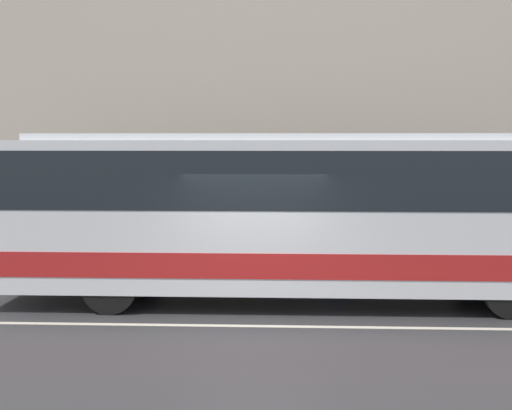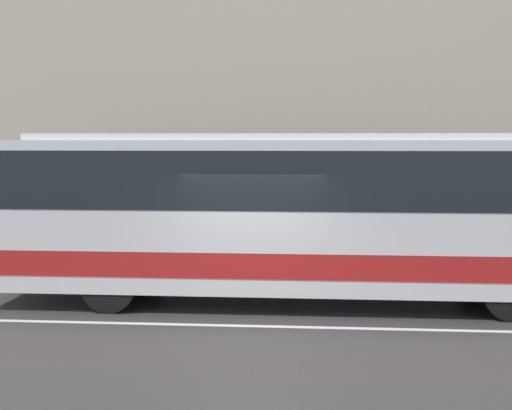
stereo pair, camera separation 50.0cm
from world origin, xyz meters
name	(u,v)px [view 1 (the left image)]	position (x,y,z in m)	size (l,w,h in m)	color
ground_plane	(253,326)	(0.00, 0.00, 0.00)	(60.00, 60.00, 0.00)	#38383A
sidewalk	(264,264)	(0.00, 5.51, 0.08)	(60.00, 3.01, 0.16)	gray
lane_stripe	(253,326)	(0.00, 0.00, 0.00)	(54.00, 0.14, 0.01)	beige
transit_bus	(286,208)	(0.54, 1.88, 1.80)	(11.03, 2.59, 3.20)	silver
pedestrian_waiting	(337,229)	(1.73, 5.22, 0.99)	(0.36, 0.36, 1.76)	navy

